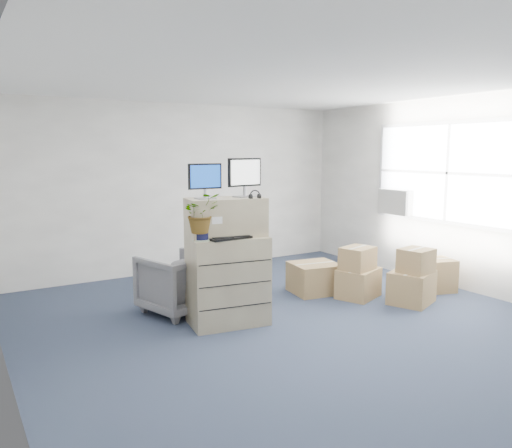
% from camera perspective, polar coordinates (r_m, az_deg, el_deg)
% --- Properties ---
extents(ground, '(7.00, 7.00, 0.00)m').
position_cam_1_polar(ground, '(5.80, 5.96, -12.13)').
color(ground, '#272F47').
rests_on(ground, ground).
extents(wall_back, '(6.00, 0.02, 2.80)m').
position_cam_1_polar(wall_back, '(8.50, -8.50, 4.07)').
color(wall_back, '#B4B1AB').
rests_on(wall_back, ground).
extents(wall_right, '(0.02, 7.00, 2.80)m').
position_cam_1_polar(wall_right, '(7.68, 24.25, 2.97)').
color(wall_right, '#B4B1AB').
rests_on(wall_right, ground).
extents(window, '(0.07, 2.72, 1.52)m').
position_cam_1_polar(window, '(7.91, 21.15, 5.46)').
color(window, '#9C9C9F').
rests_on(window, wall_right).
extents(ac_unit, '(0.24, 0.60, 0.40)m').
position_cam_1_polar(ac_unit, '(8.46, 15.77, 2.46)').
color(ac_unit, '#B8B8B4').
rests_on(ac_unit, wall_right).
extents(filing_cabinet_lower, '(0.97, 0.68, 1.04)m').
position_cam_1_polar(filing_cabinet_lower, '(5.89, -3.24, -6.46)').
color(filing_cabinet_lower, gray).
rests_on(filing_cabinet_lower, ground).
extents(filing_cabinet_upper, '(0.95, 0.58, 0.45)m').
position_cam_1_polar(filing_cabinet_upper, '(5.79, -3.46, 0.79)').
color(filing_cabinet_upper, gray).
rests_on(filing_cabinet_upper, filing_cabinet_lower).
extents(monitor_left, '(0.40, 0.15, 0.40)m').
position_cam_1_polar(monitor_left, '(5.65, -5.84, 5.13)').
color(monitor_left, '#99999E').
rests_on(monitor_left, filing_cabinet_upper).
extents(monitor_right, '(0.46, 0.20, 0.46)m').
position_cam_1_polar(monitor_right, '(5.84, -1.30, 5.59)').
color(monitor_right, '#99999E').
rests_on(monitor_right, filing_cabinet_upper).
extents(headphones, '(0.13, 0.03, 0.13)m').
position_cam_1_polar(headphones, '(5.69, -0.12, 3.29)').
color(headphones, black).
rests_on(headphones, filing_cabinet_upper).
extents(keyboard, '(0.50, 0.23, 0.03)m').
position_cam_1_polar(keyboard, '(5.62, -3.04, -1.59)').
color(keyboard, black).
rests_on(keyboard, filing_cabinet_lower).
extents(mouse, '(0.10, 0.07, 0.04)m').
position_cam_1_polar(mouse, '(5.83, 0.10, -1.18)').
color(mouse, silver).
rests_on(mouse, filing_cabinet_lower).
extents(water_bottle, '(0.07, 0.07, 0.26)m').
position_cam_1_polar(water_bottle, '(5.82, -2.67, -0.08)').
color(water_bottle, gray).
rests_on(water_bottle, filing_cabinet_lower).
extents(phone_dock, '(0.06, 0.06, 0.13)m').
position_cam_1_polar(phone_dock, '(5.78, -3.48, -1.03)').
color(phone_dock, silver).
rests_on(phone_dock, filing_cabinet_lower).
extents(external_drive, '(0.22, 0.18, 0.06)m').
position_cam_1_polar(external_drive, '(6.03, -0.33, -0.73)').
color(external_drive, black).
rests_on(external_drive, filing_cabinet_lower).
extents(tissue_box, '(0.27, 0.17, 0.10)m').
position_cam_1_polar(tissue_box, '(5.98, -0.27, -0.05)').
color(tissue_box, '#3990C3').
rests_on(tissue_box, external_drive).
extents(potted_plant, '(0.40, 0.45, 0.43)m').
position_cam_1_polar(potted_plant, '(5.52, -6.32, 0.62)').
color(potted_plant, '#99B08D').
rests_on(potted_plant, filing_cabinet_lower).
extents(office_chair, '(0.98, 0.94, 0.83)m').
position_cam_1_polar(office_chair, '(6.39, -8.93, -6.35)').
color(office_chair, slate).
rests_on(office_chair, ground).
extents(cardboard_boxes, '(2.21, 1.75, 0.75)m').
position_cam_1_polar(cardboard_boxes, '(7.21, 13.64, -5.92)').
color(cardboard_boxes, '#987E49').
rests_on(cardboard_boxes, ground).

